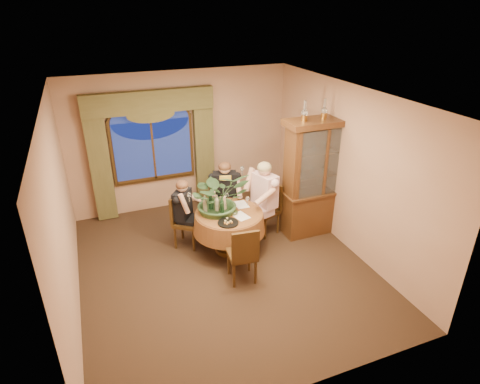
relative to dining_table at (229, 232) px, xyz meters
name	(u,v)px	position (x,y,z in m)	size (l,w,h in m)	color
floor	(224,266)	(-0.25, -0.42, -0.38)	(5.00, 5.00, 0.00)	black
wall_back	(182,141)	(-0.25, 2.08, 1.02)	(4.50, 4.50, 0.00)	#A37559
wall_right	(348,169)	(2.00, -0.42, 1.02)	(5.00, 5.00, 0.00)	#A37559
ceiling	(220,97)	(-0.25, -0.42, 2.42)	(5.00, 5.00, 0.00)	white
window	(153,150)	(-0.85, 2.01, 0.92)	(1.62, 0.10, 1.32)	navy
arched_transom	(149,111)	(-0.85, 2.01, 1.71)	(1.60, 0.06, 0.44)	navy
drapery_left	(100,164)	(-1.88, 1.96, 0.80)	(0.38, 0.14, 2.32)	#4A4622
drapery_right	(204,150)	(0.18, 1.96, 0.80)	(0.38, 0.14, 2.32)	#4A4622
swag_valance	(149,102)	(-0.85, 1.93, 1.90)	(2.45, 0.16, 0.42)	#4A4622
dining_table	(229,232)	(0.00, 0.00, 0.00)	(1.24, 1.24, 0.75)	maroon
china_cabinet	(318,178)	(1.74, 0.06, 0.71)	(1.35, 0.53, 2.18)	#3D2110
oil_lamp_left	(305,111)	(1.36, 0.06, 1.97)	(0.11, 0.11, 0.34)	#A5722D
oil_lamp_center	(324,109)	(1.74, 0.06, 1.97)	(0.11, 0.11, 0.34)	#A5722D
oil_lamp_right	(344,107)	(2.12, 0.06, 1.97)	(0.11, 0.11, 0.34)	#A5722D
chair_right	(266,210)	(0.83, 0.31, 0.10)	(0.42, 0.42, 0.96)	black
chair_back_right	(222,205)	(0.14, 0.80, 0.10)	(0.42, 0.42, 0.96)	black
chair_back	(187,221)	(-0.63, 0.44, 0.10)	(0.42, 0.42, 0.96)	black
chair_front_left	(242,253)	(-0.09, -0.82, 0.10)	(0.42, 0.42, 0.96)	black
person_pink	(264,200)	(0.77, 0.24, 0.36)	(0.53, 0.48, 1.47)	#CBA5A7
person_back	(183,213)	(-0.68, 0.51, 0.25)	(0.45, 0.41, 1.24)	black
person_scarf	(225,195)	(0.21, 0.78, 0.30)	(0.49, 0.45, 1.36)	black
stoneware_vase	(223,203)	(-0.06, 0.13, 0.50)	(0.13, 0.13, 0.25)	tan
centerpiece_plant	(218,176)	(-0.13, 0.14, 1.01)	(0.99, 1.10, 0.86)	#31532E
olive_bowl	(233,213)	(0.05, -0.08, 0.40)	(0.15, 0.15, 0.05)	#4B592E
cheese_platter	(228,223)	(-0.14, -0.34, 0.39)	(0.34, 0.34, 0.02)	black
wine_bottle_0	(211,202)	(-0.26, 0.18, 0.54)	(0.07, 0.07, 0.33)	black
wine_bottle_1	(217,204)	(-0.19, 0.07, 0.54)	(0.07, 0.07, 0.33)	tan
wine_bottle_2	(205,205)	(-0.38, 0.11, 0.54)	(0.07, 0.07, 0.33)	tan
wine_bottle_3	(222,206)	(-0.13, -0.03, 0.54)	(0.07, 0.07, 0.33)	black
tasting_paper_0	(241,216)	(0.14, -0.19, 0.38)	(0.21, 0.30, 0.00)	white
tasting_paper_1	(241,204)	(0.30, 0.19, 0.38)	(0.21, 0.30, 0.00)	white
wine_glass_person_pink	(248,201)	(0.39, 0.12, 0.46)	(0.07, 0.07, 0.18)	silver
wine_glass_person_back	(206,205)	(-0.32, 0.24, 0.46)	(0.07, 0.07, 0.18)	silver
wine_glass_person_scarf	(227,197)	(0.10, 0.39, 0.46)	(0.07, 0.07, 0.18)	silver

